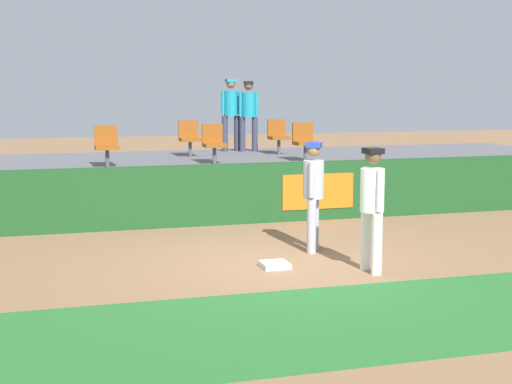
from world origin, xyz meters
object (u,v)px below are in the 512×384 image
object	(u,v)px
player_fielder_home	(372,201)
spectator_capped	(231,109)
seat_back_center	(189,136)
seat_front_center	(214,142)
first_base	(275,265)
seat_front_left	(107,144)
seat_back_right	(278,135)
spectator_hooded	(249,111)
player_runner_visitor	(313,189)
seat_front_right	(304,140)

from	to	relation	value
player_fielder_home	spectator_capped	distance (m)	8.72
seat_back_center	seat_front_center	bearing A→B (deg)	-84.70
first_base	seat_front_left	world-z (taller)	seat_front_left
first_base	seat_back_center	size ratio (longest dim) A/B	0.48
seat_front_center	seat_front_left	bearing A→B (deg)	179.99
seat_back_right	seat_front_center	distance (m)	2.70
spectator_hooded	seat_back_right	bearing A→B (deg)	129.13
seat_front_left	spectator_capped	distance (m)	4.51
seat_back_right	spectator_capped	world-z (taller)	spectator_capped
seat_back_right	seat_front_center	world-z (taller)	same
player_runner_visitor	seat_front_right	distance (m)	4.42
seat_front_center	player_fielder_home	bearing A→B (deg)	-79.93
player_fielder_home	seat_front_left	xyz separation A→B (m)	(-3.25, 5.71, 0.47)
first_base	seat_back_right	world-z (taller)	seat_back_right
first_base	spectator_hooded	world-z (taller)	spectator_hooded
seat_front_right	spectator_hooded	size ratio (longest dim) A/B	0.48
seat_back_center	seat_front_left	bearing A→B (deg)	-138.93
first_base	seat_front_center	size ratio (longest dim) A/B	0.48
seat_back_right	spectator_capped	distance (m)	1.56
seat_back_center	seat_back_right	world-z (taller)	same
seat_front_center	seat_front_right	size ratio (longest dim) A/B	1.00
player_runner_visitor	seat_front_left	bearing A→B (deg)	-115.89
player_runner_visitor	spectator_hooded	size ratio (longest dim) A/B	1.01
seat_front_center	first_base	bearing A→B (deg)	-92.78
seat_front_center	spectator_hooded	world-z (taller)	spectator_hooded
seat_back_center	spectator_capped	xyz separation A→B (m)	(1.30, 1.14, 0.58)
seat_back_center	first_base	bearing A→B (deg)	-90.66
spectator_capped	spectator_hooded	bearing A→B (deg)	150.02
spectator_hooded	player_runner_visitor	bearing A→B (deg)	94.94
player_fielder_home	player_runner_visitor	xyz separation A→B (m)	(-0.32, 1.53, -0.01)
player_runner_visitor	seat_back_right	size ratio (longest dim) A/B	2.12
first_base	spectator_capped	size ratio (longest dim) A/B	0.22
spectator_hooded	spectator_capped	bearing A→B (deg)	-15.47
seat_front_center	seat_front_left	distance (m)	2.23
player_fielder_home	seat_front_left	world-z (taller)	seat_front_left
seat_front_center	player_runner_visitor	bearing A→B (deg)	-80.60
player_fielder_home	seat_front_left	distance (m)	6.59
player_fielder_home	spectator_hooded	size ratio (longest dim) A/B	1.02
player_fielder_home	seat_front_right	distance (m)	5.83
first_base	spectator_hooded	distance (m)	8.27
seat_front_right	player_runner_visitor	bearing A→B (deg)	-107.93
player_runner_visitor	first_base	bearing A→B (deg)	-17.17
seat_back_center	spectator_capped	bearing A→B (deg)	41.42
seat_back_center	spectator_capped	distance (m)	1.82
spectator_hooded	spectator_capped	xyz separation A→B (m)	(-0.41, 0.21, 0.03)
player_runner_visitor	seat_front_left	distance (m)	5.13
seat_back_right	seat_front_left	distance (m)	4.61
seat_front_left	player_runner_visitor	bearing A→B (deg)	-55.04
spectator_capped	player_runner_visitor	bearing A→B (deg)	83.87
seat_back_center	seat_front_right	size ratio (longest dim) A/B	1.00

